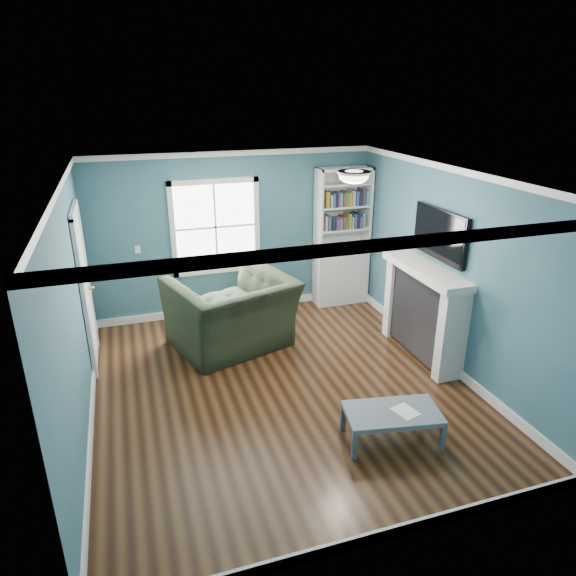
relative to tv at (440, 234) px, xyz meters
name	(u,v)px	position (x,y,z in m)	size (l,w,h in m)	color
floor	(282,386)	(-2.20, -0.20, -1.72)	(5.00, 5.00, 0.00)	black
room_walls	(281,267)	(-2.20, -0.20, -0.14)	(5.00, 5.00, 5.00)	#305969
trim	(281,295)	(-2.20, -0.20, -0.49)	(4.50, 5.00, 2.60)	white
window	(216,227)	(-2.50, 2.29, -0.27)	(1.40, 0.06, 1.50)	white
bookshelf	(341,250)	(-0.43, 2.10, -0.80)	(0.90, 0.35, 2.31)	silver
fireplace	(423,313)	(-0.12, 0.00, -1.09)	(0.44, 1.58, 1.30)	black
tv	(440,234)	(0.00, 0.00, 0.00)	(0.06, 1.10, 0.65)	black
door	(85,288)	(-4.42, 1.20, -0.65)	(0.12, 0.98, 2.17)	silver
ceiling_fixture	(354,176)	(-1.30, -0.10, 0.82)	(0.38, 0.38, 0.15)	white
light_switch	(138,249)	(-3.70, 2.28, -0.52)	(0.08, 0.01, 0.12)	white
recliner	(231,302)	(-2.55, 1.05, -1.04)	(1.57, 1.02, 1.38)	black
coffee_table	(392,415)	(-1.41, -1.54, -1.42)	(1.06, 0.70, 0.36)	#485157
paper_sheet	(405,411)	(-1.29, -1.59, -1.37)	(0.20, 0.26, 0.00)	white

